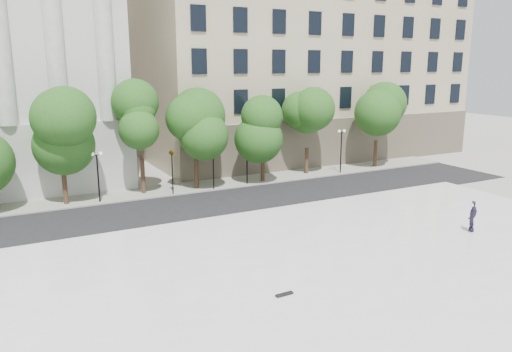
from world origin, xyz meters
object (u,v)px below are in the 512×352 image
Objects in this scene: traffic_light_west at (172,150)px; skateboard at (284,294)px; person_lying at (471,228)px; traffic_light_east at (213,148)px.

skateboard is at bearing -94.70° from traffic_light_west.
person_lying is at bearing -55.22° from traffic_light_west.
person_lying is 14.66m from skateboard.
person_lying is (12.82, -18.46, -3.05)m from traffic_light_west.
person_lying reaches higher than skateboard.
traffic_light_east is 20.84m from person_lying.
traffic_light_west is at bearing 90.03° from person_lying.
traffic_light_east is 2.19× the size of person_lying.
traffic_light_west is at bearing 180.00° from traffic_light_east.
person_lying is (9.22, -18.46, -2.93)m from traffic_light_east.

